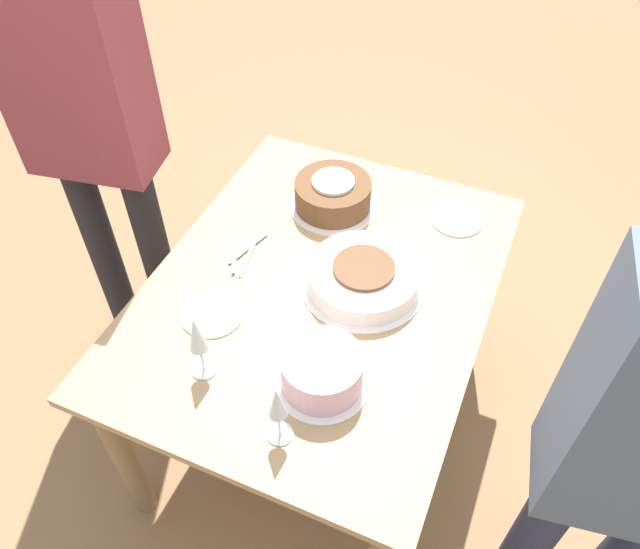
{
  "coord_description": "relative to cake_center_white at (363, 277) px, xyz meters",
  "views": [
    {
      "loc": [
        1.12,
        0.48,
        2.09
      ],
      "look_at": [
        0.0,
        0.0,
        0.77
      ],
      "focal_mm": 35.0,
      "sensor_mm": 36.0,
      "label": 1
    }
  ],
  "objects": [
    {
      "name": "fork_pile",
      "position": [
        0.03,
        -0.39,
        -0.03
      ],
      "size": [
        0.21,
        0.11,
        0.01
      ],
      "color": "silver",
      "rests_on": "dining_table"
    },
    {
      "name": "wine_glass_far",
      "position": [
        0.44,
        -0.28,
        0.1
      ],
      "size": [
        0.07,
        0.07,
        0.21
      ],
      "color": "silver",
      "rests_on": "dining_table"
    },
    {
      "name": "dessert_plate_left",
      "position": [
        -0.39,
        0.18,
        -0.03
      ],
      "size": [
        0.17,
        0.17,
        0.01
      ],
      "color": "beige",
      "rests_on": "dining_table"
    },
    {
      "name": "ground_plane",
      "position": [
        0.05,
        -0.11,
        -0.76
      ],
      "size": [
        12.0,
        12.0,
        0.0
      ],
      "primitive_type": "plane",
      "color": "#8E6B47"
    },
    {
      "name": "wine_glass_near",
      "position": [
        0.53,
        -0.01,
        0.1
      ],
      "size": [
        0.07,
        0.07,
        0.2
      ],
      "color": "silver",
      "rests_on": "dining_table"
    },
    {
      "name": "dining_table",
      "position": [
        0.05,
        -0.11,
        -0.15
      ],
      "size": [
        1.25,
        0.97,
        0.72
      ],
      "color": "tan",
      "rests_on": "ground_plane"
    },
    {
      "name": "dessert_plate_right",
      "position": [
        0.27,
        -0.35,
        -0.03
      ],
      "size": [
        0.18,
        0.18,
        0.01
      ],
      "color": "beige",
      "rests_on": "dining_table"
    },
    {
      "name": "cake_center_white",
      "position": [
        0.0,
        0.0,
        0.0
      ],
      "size": [
        0.37,
        0.37,
        0.08
      ],
      "color": "white",
      "rests_on": "dining_table"
    },
    {
      "name": "cake_back_decorated",
      "position": [
        0.36,
        0.02,
        0.02
      ],
      "size": [
        0.25,
        0.25,
        0.11
      ],
      "color": "white",
      "rests_on": "dining_table"
    },
    {
      "name": "cake_front_chocolate",
      "position": [
        -0.29,
        -0.22,
        0.01
      ],
      "size": [
        0.29,
        0.29,
        0.11
      ],
      "color": "white",
      "rests_on": "dining_table"
    },
    {
      "name": "person_cutting",
      "position": [
        -0.06,
        -0.94,
        0.3
      ],
      "size": [
        0.29,
        0.43,
        1.76
      ],
      "rotation": [
        0.0,
        0.0,
        1.75
      ],
      "color": "#232328",
      "rests_on": "ground_plane"
    }
  ]
}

